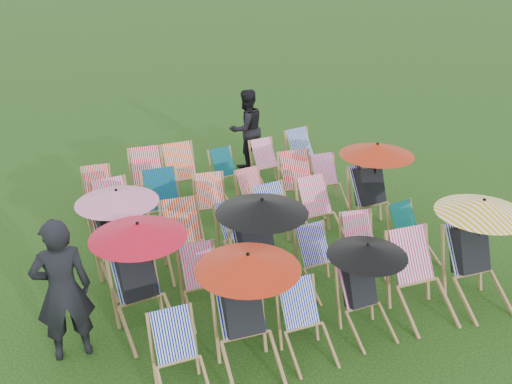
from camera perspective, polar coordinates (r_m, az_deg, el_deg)
name	(u,v)px	position (r m, az deg, el deg)	size (l,w,h in m)	color
ground	(261,254)	(8.90, 0.50, -6.24)	(100.00, 100.00, 0.00)	black
deckchair_0	(180,359)	(6.35, -7.62, -16.24)	(0.56, 0.77, 0.82)	#977246
deckchair_1	(247,311)	(6.42, -0.87, -11.83)	(1.17, 1.23, 1.39)	#977246
deckchair_2	(307,325)	(6.78, 5.11, -13.07)	(0.57, 0.78, 0.83)	#977246
deckchair_3	(366,287)	(7.15, 10.94, -9.35)	(0.98, 1.01, 1.16)	#977246
deckchair_4	(422,279)	(7.66, 16.28, -8.33)	(0.75, 0.99, 1.03)	#977246
deckchair_5	(479,251)	(8.04, 21.37, -5.48)	(1.20, 1.26, 1.43)	#977246
deckchair_6	(141,276)	(7.13, -11.42, -8.26)	(1.18, 1.26, 1.40)	#977246
deckchair_7	(204,285)	(7.44, -5.19, -9.22)	(0.58, 0.80, 0.85)	#977246
deckchair_8	(262,250)	(7.50, 0.61, -5.83)	(1.21, 1.26, 1.44)	#977246
deckchair_9	(322,262)	(7.96, 6.60, -6.93)	(0.60, 0.80, 0.83)	#977246
deckchair_10	(363,247)	(8.41, 10.64, -5.40)	(0.67, 0.84, 0.82)	#977246
deckchair_11	(414,235)	(8.90, 15.48, -4.18)	(0.64, 0.81, 0.82)	#977246
deckchair_12	(120,236)	(8.15, -13.42, -4.27)	(1.14, 1.24, 1.36)	#977246
deckchair_13	(186,240)	(8.37, -7.05, -4.75)	(0.70, 0.93, 0.96)	#977246
deckchair_14	(240,234)	(8.61, -1.59, -4.20)	(0.67, 0.84, 0.83)	#977246
deckchair_15	(280,223)	(8.77, 2.46, -3.08)	(0.75, 0.97, 0.98)	#977246
deckchair_16	(322,212)	(9.20, 6.64, -1.98)	(0.66, 0.89, 0.94)	#977246
deckchair_17	(376,186)	(9.58, 11.88, 0.63)	(1.22, 1.28, 1.44)	#977246
deckchair_18	(118,216)	(9.22, -13.62, -2.36)	(0.75, 0.97, 0.98)	#977246
deckchair_19	(166,206)	(9.38, -8.97, -1.39)	(0.67, 0.93, 1.00)	#977246
deckchair_20	(213,205)	(9.49, -4.30, -1.30)	(0.67, 0.86, 0.87)	#977246
deckchair_21	(257,196)	(9.84, 0.11, -0.42)	(0.63, 0.81, 0.81)	#977246
deckchair_22	(301,185)	(10.08, 4.52, 0.70)	(0.76, 0.98, 1.00)	#977246
deckchair_23	(329,182)	(10.46, 7.32, 1.01)	(0.62, 0.82, 0.84)	#977246
deckchair_24	(99,194)	(10.30, -15.43, -0.18)	(0.60, 0.80, 0.82)	#977246
deckchair_25	(150,180)	(10.42, -10.59, 1.14)	(0.74, 0.97, 1.00)	#977246
deckchair_26	(184,176)	(10.49, -7.20, 1.58)	(0.68, 0.94, 1.01)	#977246
deckchair_27	(229,173)	(10.80, -2.71, 1.87)	(0.66, 0.83, 0.82)	#977246
deckchair_28	(270,165)	(11.13, 1.39, 2.72)	(0.65, 0.84, 0.86)	#977246
deckchair_29	(308,156)	(11.51, 5.18, 3.59)	(0.77, 0.96, 0.94)	#977246
person_left	(63,290)	(6.82, -18.78, -9.30)	(0.65, 0.43, 1.78)	black
person_rear	(246,129)	(11.98, -0.96, 6.35)	(0.81, 0.63, 1.66)	black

